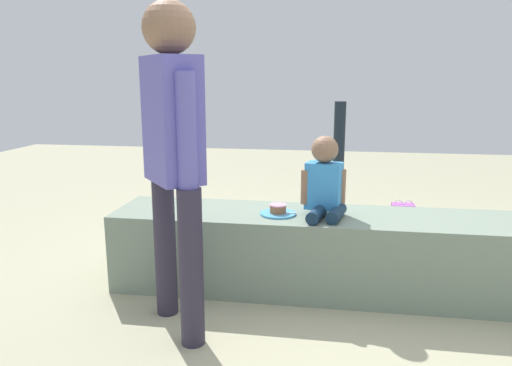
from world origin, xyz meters
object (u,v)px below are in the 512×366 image
at_px(adult_standing, 173,141).
at_px(handbag_black_leather, 346,242).
at_px(party_cup_red, 451,256).
at_px(handbag_brown_canvas, 464,234).
at_px(cake_box_white, 278,227).
at_px(gift_bag, 402,221).
at_px(cake_plate, 278,211).
at_px(water_bottle_near_gift, 403,251).
at_px(child_seated, 325,181).

xyz_separation_m(adult_standing, handbag_black_leather, (0.91, 1.16, -0.88)).
relative_size(party_cup_red, handbag_brown_canvas, 0.38).
relative_size(party_cup_red, cake_box_white, 0.34).
bearing_deg(gift_bag, cake_plate, -127.99).
relative_size(cake_plate, party_cup_red, 2.01).
xyz_separation_m(adult_standing, gift_bag, (1.38, 1.72, -0.86)).
bearing_deg(water_bottle_near_gift, handbag_brown_canvas, 41.36).
relative_size(adult_standing, handbag_brown_canvas, 5.71).
xyz_separation_m(cake_plate, handbag_brown_canvas, (1.37, 1.02, -0.41)).
xyz_separation_m(cake_plate, cake_box_white, (-0.13, 1.13, -0.46)).
xyz_separation_m(cake_plate, handbag_black_leather, (0.44, 0.60, -0.38)).
bearing_deg(cake_plate, handbag_black_leather, 53.87).
relative_size(child_seated, party_cup_red, 4.34).
height_order(water_bottle_near_gift, handbag_brown_canvas, handbag_brown_canvas).
bearing_deg(water_bottle_near_gift, cake_plate, -146.35).
distance_m(party_cup_red, handbag_black_leather, 0.75).
relative_size(gift_bag, cake_box_white, 1.00).
relative_size(adult_standing, cake_plate, 7.44).
distance_m(cake_plate, handbag_black_leather, 0.84).
height_order(party_cup_red, handbag_brown_canvas, handbag_brown_canvas).
distance_m(handbag_black_leather, handbag_brown_canvas, 1.02).
bearing_deg(water_bottle_near_gift, adult_standing, -139.58).
height_order(gift_bag, cake_box_white, gift_bag).
bearing_deg(handbag_black_leather, cake_box_white, 137.29).
bearing_deg(child_seated, cake_box_white, 110.09).
bearing_deg(gift_bag, child_seated, -119.13).
bearing_deg(adult_standing, cake_box_white, 78.66).
bearing_deg(party_cup_red, adult_standing, -144.41).
height_order(child_seated, water_bottle_near_gift, child_seated).
xyz_separation_m(water_bottle_near_gift, party_cup_red, (0.35, 0.07, -0.04)).
relative_size(water_bottle_near_gift, cake_box_white, 0.66).
height_order(adult_standing, handbag_black_leather, adult_standing).
height_order(party_cup_red, cake_box_white, party_cup_red).
relative_size(cake_plate, handbag_black_leather, 0.63).
height_order(handbag_black_leather, handbag_brown_canvas, handbag_black_leather).
bearing_deg(cake_box_white, gift_bag, 2.23).
bearing_deg(cake_box_white, cake_plate, -83.56).
bearing_deg(child_seated, handbag_black_leather, 74.06).
bearing_deg(party_cup_red, cake_box_white, 159.35).
height_order(cake_plate, handbag_brown_canvas, cake_plate).
distance_m(adult_standing, cake_plate, 0.87).
bearing_deg(water_bottle_near_gift, gift_bag, 83.21).
distance_m(water_bottle_near_gift, handbag_brown_canvas, 0.70).
bearing_deg(water_bottle_near_gift, party_cup_red, 11.74).
relative_size(gift_bag, water_bottle_near_gift, 1.51).
bearing_deg(water_bottle_near_gift, child_seated, -136.63).
relative_size(child_seated, cake_plate, 2.16).
bearing_deg(gift_bag, cake_box_white, -177.77).
xyz_separation_m(adult_standing, cake_box_white, (0.34, 1.68, -0.95)).
distance_m(adult_standing, gift_bag, 2.37).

